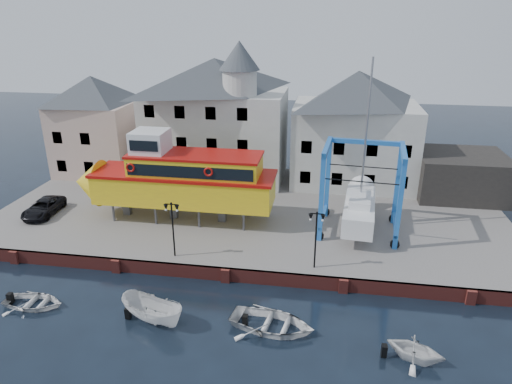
# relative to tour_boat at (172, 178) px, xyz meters

# --- Properties ---
(ground) EXTENTS (140.00, 140.00, 0.00)m
(ground) POSITION_rel_tour_boat_xyz_m (6.14, -7.55, -4.55)
(ground) COLOR black
(ground) RESTS_ON ground
(hardstanding) EXTENTS (44.00, 22.00, 1.00)m
(hardstanding) POSITION_rel_tour_boat_xyz_m (6.14, 3.45, -4.05)
(hardstanding) COLOR #635C57
(hardstanding) RESTS_ON ground
(quay_wall) EXTENTS (44.00, 0.47, 1.00)m
(quay_wall) POSITION_rel_tour_boat_xyz_m (6.14, -7.44, -4.05)
(quay_wall) COLOR maroon
(quay_wall) RESTS_ON ground
(building_pink) EXTENTS (8.00, 7.00, 10.30)m
(building_pink) POSITION_rel_tour_boat_xyz_m (-11.86, 10.45, 1.60)
(building_pink) COLOR #C4A896
(building_pink) RESTS_ON hardstanding
(building_white_main) EXTENTS (14.00, 8.30, 14.00)m
(building_white_main) POSITION_rel_tour_boat_xyz_m (1.27, 10.84, 2.79)
(building_white_main) COLOR #BCBBB6
(building_white_main) RESTS_ON hardstanding
(building_white_right) EXTENTS (12.00, 8.00, 11.20)m
(building_white_right) POSITION_rel_tour_boat_xyz_m (15.14, 11.45, 2.05)
(building_white_right) COLOR #BCBBB6
(building_white_right) RESTS_ON hardstanding
(shed_dark) EXTENTS (8.00, 7.00, 4.00)m
(shed_dark) POSITION_rel_tour_boat_xyz_m (25.14, 9.45, -1.55)
(shed_dark) COLOR black
(shed_dark) RESTS_ON hardstanding
(lamp_post_left) EXTENTS (1.12, 0.32, 4.20)m
(lamp_post_left) POSITION_rel_tour_boat_xyz_m (2.14, -6.35, -0.37)
(lamp_post_left) COLOR black
(lamp_post_left) RESTS_ON hardstanding
(lamp_post_right) EXTENTS (1.12, 0.32, 4.20)m
(lamp_post_right) POSITION_rel_tour_boat_xyz_m (12.14, -6.35, -0.37)
(lamp_post_right) COLOR black
(lamp_post_right) RESTS_ON hardstanding
(tour_boat) EXTENTS (17.29, 4.22, 7.52)m
(tour_boat) POSITION_rel_tour_boat_xyz_m (0.00, 0.00, 0.00)
(tour_boat) COLOR #59595E
(tour_boat) RESTS_ON hardstanding
(travel_lift) EXTENTS (6.69, 9.08, 13.46)m
(travel_lift) POSITION_rel_tour_boat_xyz_m (15.41, 0.66, -1.30)
(travel_lift) COLOR #1F7BBF
(travel_lift) RESTS_ON hardstanding
(van) EXTENTS (2.42, 4.77, 1.29)m
(van) POSITION_rel_tour_boat_xyz_m (-11.39, -1.18, -2.90)
(van) COLOR black
(van) RESTS_ON hardstanding
(motorboat_a) EXTENTS (4.79, 3.16, 1.73)m
(motorboat_a) POSITION_rel_tour_boat_xyz_m (2.78, -12.48, -4.55)
(motorboat_a) COLOR white
(motorboat_a) RESTS_ON ground
(motorboat_b) EXTENTS (5.57, 4.40, 1.04)m
(motorboat_b) POSITION_rel_tour_boat_xyz_m (9.95, -12.06, -4.55)
(motorboat_b) COLOR white
(motorboat_b) RESTS_ON ground
(motorboat_c) EXTENTS (3.76, 3.51, 1.59)m
(motorboat_c) POSITION_rel_tour_boat_xyz_m (17.82, -13.41, -4.55)
(motorboat_c) COLOR white
(motorboat_c) RESTS_ON ground
(motorboat_d) EXTENTS (3.85, 2.77, 0.79)m
(motorboat_d) POSITION_rel_tour_boat_xyz_m (-5.28, -12.22, -4.55)
(motorboat_d) COLOR white
(motorboat_d) RESTS_ON ground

